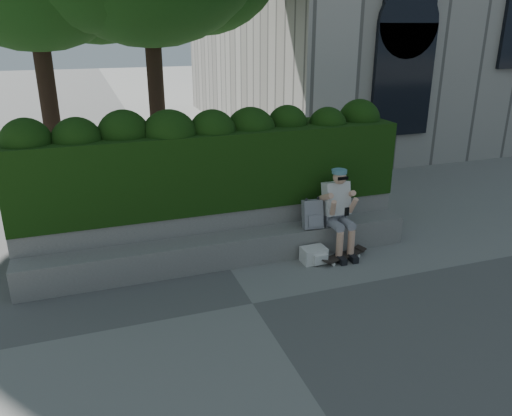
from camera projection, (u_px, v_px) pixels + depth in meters
name	position (u px, v px, depth m)	size (l,w,h in m)	color
ground	(252.00, 303.00, 6.59)	(80.00, 80.00, 0.00)	slate
bench_ledge	(226.00, 250.00, 7.61)	(6.00, 0.45, 0.45)	gray
planter_wall	(218.00, 230.00, 7.98)	(6.00, 0.50, 0.75)	gray
hedge	(212.00, 167.00, 7.85)	(6.00, 1.00, 1.20)	black
person	(338.00, 208.00, 7.83)	(0.40, 0.76, 1.38)	gray
skateboard	(343.00, 256.00, 7.79)	(0.79, 0.39, 0.08)	black
backpack_plaid	(312.00, 214.00, 7.80)	(0.31, 0.16, 0.45)	#A5A4A9
backpack_ground	(314.00, 255.00, 7.70)	(0.37, 0.26, 0.24)	silver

